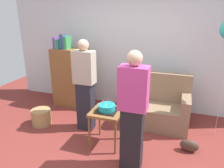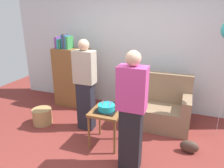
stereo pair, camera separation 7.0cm
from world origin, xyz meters
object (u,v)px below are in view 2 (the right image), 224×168
side_table (107,116)px  wicker_basket (42,116)px  person_blowing_candles (85,85)px  handbag (189,147)px  bookshelf (72,76)px  couch (159,107)px  person_holding_cake (131,113)px  birthday_cake (106,108)px

side_table → wicker_basket: 1.46m
person_blowing_candles → handbag: bearing=7.9°
handbag → person_blowing_candles: bearing=176.1°
bookshelf → handbag: (2.55, -0.95, -0.58)m
side_table → bookshelf: bearing=137.7°
couch → person_blowing_candles: 1.46m
person_holding_cake → wicker_basket: size_ratio=4.53×
birthday_cake → person_holding_cake: 0.67m
person_blowing_candles → handbag: size_ratio=5.82×
bookshelf → wicker_basket: bookshelf is taller
couch → person_blowing_candles: person_blowing_candles is taller
bookshelf → handbag: bearing=-20.4°
couch → side_table: size_ratio=1.86×
bookshelf → wicker_basket: size_ratio=4.48×
handbag → birthday_cake: bearing=-170.3°
bookshelf → person_holding_cake: bearing=-41.3°
handbag → person_holding_cake: bearing=-141.2°
person_blowing_candles → person_holding_cake: 1.27m
side_table → birthday_cake: (0.00, -0.00, 0.14)m
birthday_cake → wicker_basket: size_ratio=0.89×
couch → birthday_cake: couch is taller
couch → side_table: bearing=-126.4°
bookshelf → wicker_basket: bearing=-96.9°
couch → person_holding_cake: (-0.20, -1.34, 0.49)m
person_blowing_candles → wicker_basket: (-0.87, -0.15, -0.68)m
side_table → person_blowing_candles: bearing=147.3°
birthday_cake → person_holding_cake: (0.50, -0.40, 0.19)m
couch → birthday_cake: bearing=-126.4°
handbag → bookshelf: bearing=159.6°
wicker_basket → handbag: bearing=0.7°
couch → birthday_cake: size_ratio=3.44×
person_blowing_candles → birthday_cake: bearing=-20.9°
side_table → handbag: (1.27, 0.22, -0.40)m
bookshelf → birthday_cake: 1.74m
person_blowing_candles → couch: bearing=38.0°
side_table → wicker_basket: bearing=172.4°
couch → wicker_basket: size_ratio=3.06×
bookshelf → wicker_basket: 1.12m
bookshelf → person_holding_cake: size_ratio=0.99×
wicker_basket → couch: bearing=19.9°
bookshelf → side_table: bookshelf is taller
couch → wicker_basket: (-2.10, -0.76, -0.19)m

